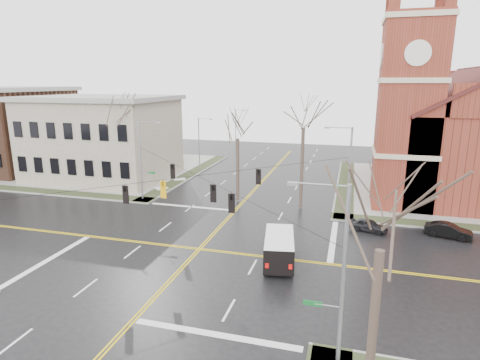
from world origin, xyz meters
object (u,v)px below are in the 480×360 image
(cargo_van, at_px, (279,246))
(parked_car_a, at_px, (369,225))
(streetlight_north_b, at_px, (236,128))
(tree_ne, at_px, (304,122))
(tree_se, at_px, (381,238))
(signal_pole_ne, at_px, (348,169))
(church, at_px, (468,124))
(tree_nw_far, at_px, (121,117))
(signal_pole_se, at_px, (339,274))
(signal_pole_nw, at_px, (142,158))
(tree_nw_near, at_px, (238,134))
(streetlight_north_a, at_px, (200,142))
(parked_car_b, at_px, (448,231))

(cargo_van, bearing_deg, parked_car_a, 41.66)
(parked_car_a, bearing_deg, streetlight_north_b, 48.20)
(tree_ne, xyz_separation_m, tree_se, (6.09, -27.48, -1.41))
(signal_pole_ne, bearing_deg, cargo_van, -111.08)
(streetlight_north_b, bearing_deg, church, -33.25)
(tree_nw_far, bearing_deg, signal_pole_se, -43.47)
(church, xyz_separation_m, signal_pole_nw, (-36.09, -13.28, -3.48))
(signal_pole_nw, relative_size, tree_nw_far, 0.70)
(tree_nw_near, relative_size, tree_ne, 0.82)
(signal_pole_ne, relative_size, streetlight_north_a, 1.12)
(signal_pole_nw, distance_m, signal_pole_se, 32.28)
(streetlight_north_b, height_order, parked_car_a, streetlight_north_b)
(tree_ne, distance_m, tree_se, 28.18)
(signal_pole_nw, distance_m, streetlight_north_b, 36.51)
(tree_nw_near, distance_m, tree_se, 31.16)
(signal_pole_se, relative_size, tree_nw_far, 0.70)
(signal_pole_ne, bearing_deg, tree_ne, 159.84)
(church, distance_m, streetlight_north_a, 35.78)
(cargo_van, bearing_deg, tree_ne, 80.89)
(signal_pole_ne, bearing_deg, church, 44.66)
(cargo_van, distance_m, tree_ne, 15.92)
(signal_pole_nw, relative_size, signal_pole_se, 1.00)
(signal_pole_se, height_order, parked_car_b, signal_pole_se)
(streetlight_north_a, bearing_deg, signal_pole_nw, -92.32)
(signal_pole_nw, height_order, parked_car_a, signal_pole_nw)
(tree_ne, relative_size, tree_se, 1.18)
(streetlight_north_b, distance_m, tree_nw_far, 35.38)
(streetlight_north_b, distance_m, tree_ne, 39.12)
(streetlight_north_a, xyz_separation_m, tree_ne, (17.26, -14.77, 4.86))
(signal_pole_ne, bearing_deg, signal_pole_nw, 180.00)
(parked_car_a, height_order, parked_car_b, parked_car_b)
(signal_pole_nw, height_order, tree_ne, tree_ne)
(signal_pole_nw, bearing_deg, parked_car_b, -5.82)
(streetlight_north_b, relative_size, tree_se, 0.73)
(tree_se, bearing_deg, tree_nw_far, 134.99)
(cargo_van, relative_size, parked_car_b, 1.51)
(streetlight_north_a, distance_m, streetlight_north_b, 20.00)
(signal_pole_nw, height_order, streetlight_north_a, signal_pole_nw)
(parked_car_a, height_order, tree_se, tree_se)
(tree_se, bearing_deg, signal_pole_se, 116.71)
(tree_nw_far, distance_m, tree_nw_near, 14.18)
(signal_pole_ne, distance_m, tree_nw_near, 12.53)
(parked_car_a, xyz_separation_m, tree_nw_near, (-14.18, 5.93, 7.14))
(signal_pole_nw, relative_size, tree_ne, 0.70)
(signal_pole_nw, distance_m, tree_nw_near, 11.27)
(signal_pole_se, relative_size, parked_car_b, 2.32)
(tree_nw_near, bearing_deg, parked_car_a, -22.69)
(signal_pole_ne, xyz_separation_m, streetlight_north_a, (-21.97, 16.50, -0.48))
(tree_nw_near, bearing_deg, tree_nw_far, -177.18)
(cargo_van, xyz_separation_m, tree_ne, (-0.09, 13.72, 8.08))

